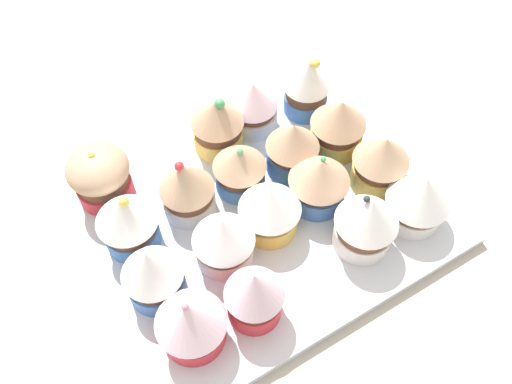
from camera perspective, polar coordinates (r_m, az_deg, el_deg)
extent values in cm
cube|color=#B2A899|center=(62.03, 0.00, -2.95)|extent=(180.00, 180.00, 3.00)
cube|color=silver|center=(60.25, 0.00, -1.92)|extent=(38.43, 31.88, 1.20)
cylinder|color=#D1333D|center=(52.60, -6.62, -14.43)|extent=(6.05, 6.05, 2.32)
cylinder|color=brown|center=(50.92, -6.82, -13.75)|extent=(5.48, 5.48, 1.27)
cone|color=silver|center=(48.53, -7.12, -12.70)|extent=(6.69, 6.69, 3.86)
sphere|color=pink|center=(46.84, -7.50, -11.93)|extent=(0.65, 0.65, 0.65)
cylinder|color=#D1333D|center=(52.98, -0.17, -11.85)|extent=(5.29, 5.29, 2.73)
cylinder|color=brown|center=(51.10, -0.18, -10.99)|extent=(5.01, 5.01, 1.35)
cone|color=silver|center=(48.73, -0.19, -9.80)|extent=(5.72, 5.72, 3.81)
cylinder|color=white|center=(57.54, 11.12, -4.51)|extent=(6.05, 6.05, 2.50)
cylinder|color=brown|center=(55.81, 11.46, -3.48)|extent=(5.76, 5.76, 1.56)
cone|color=white|center=(53.61, 11.92, -2.05)|extent=(6.52, 6.52, 3.70)
sphere|color=#333338|center=(52.23, 11.62, -0.73)|extent=(0.68, 0.68, 0.68)
cylinder|color=white|center=(60.54, 16.23, -1.99)|extent=(6.08, 6.08, 2.21)
cylinder|color=brown|center=(59.22, 16.60, -1.15)|extent=(5.70, 5.70, 1.06)
cone|color=white|center=(57.24, 17.18, 0.20)|extent=(6.78, 6.78, 3.89)
cylinder|color=#477AC6|center=(54.83, -10.43, -9.65)|extent=(5.75, 5.75, 2.45)
cylinder|color=brown|center=(53.09, -10.75, -8.78)|extent=(5.24, 5.24, 1.45)
cone|color=white|center=(50.68, -11.22, -7.46)|extent=(6.04, 6.04, 3.98)
cylinder|color=white|center=(55.83, -3.33, -6.16)|extent=(6.01, 6.01, 2.31)
cylinder|color=brown|center=(54.32, -3.42, -5.31)|extent=(5.69, 5.69, 1.13)
cone|color=white|center=(52.23, -3.55, -4.04)|extent=(6.39, 6.39, 3.69)
cylinder|color=#EFC651|center=(57.55, 1.72, -2.78)|extent=(6.07, 6.07, 2.50)
cylinder|color=brown|center=(56.06, 1.77, -1.85)|extent=(5.51, 5.51, 1.00)
cone|color=white|center=(54.28, 1.82, -0.66)|extent=(6.61, 6.61, 3.25)
cylinder|color=#477AC6|center=(59.58, 6.46, -0.11)|extent=(5.97, 5.97, 2.60)
cylinder|color=brown|center=(58.04, 6.63, 0.92)|extent=(5.37, 5.37, 1.15)
cone|color=tan|center=(56.32, 6.84, 2.16)|extent=(6.62, 6.62, 3.11)
sphere|color=#4CB266|center=(55.49, 7.12, 3.48)|extent=(0.61, 0.61, 0.61)
cylinder|color=#EFC651|center=(62.09, 12.58, 1.81)|extent=(5.78, 5.78, 2.66)
cylinder|color=brown|center=(60.50, 12.93, 2.94)|extent=(5.40, 5.40, 1.40)
cone|color=tan|center=(58.64, 13.37, 4.35)|extent=(6.21, 6.21, 3.42)
cylinder|color=#477AC6|center=(57.93, -12.91, -4.40)|extent=(5.77, 5.77, 2.57)
cylinder|color=brown|center=(56.19, -13.30, -3.35)|extent=(5.44, 5.44, 1.56)
cone|color=white|center=(53.92, -13.86, -1.86)|extent=(6.37, 6.37, 3.91)
sphere|color=#EAD64C|center=(52.20, -13.79, -1.03)|extent=(0.99, 0.99, 0.99)
cylinder|color=white|center=(59.14, -7.05, -1.06)|extent=(5.74, 5.74, 2.36)
cylinder|color=brown|center=(57.58, -7.24, -0.04)|extent=(5.41, 5.41, 1.42)
cone|color=tan|center=(55.44, -7.52, 1.48)|extent=(5.94, 5.94, 3.82)
sphere|color=red|center=(54.20, -8.12, 2.72)|extent=(1.00, 1.00, 1.00)
cylinder|color=#477AC6|center=(60.46, -1.83, 1.28)|extent=(5.59, 5.59, 2.23)
cylinder|color=brown|center=(59.01, -1.88, 2.28)|extent=(5.12, 5.12, 1.35)
cone|color=tan|center=(57.32, -1.94, 3.54)|extent=(5.93, 5.93, 2.89)
sphere|color=#4CB266|center=(56.24, -1.49, 4.37)|extent=(0.69, 0.69, 0.69)
cylinder|color=#477AC6|center=(61.91, 3.75, 3.40)|extent=(5.72, 5.72, 2.75)
cylinder|color=brown|center=(60.38, 3.85, 4.53)|extent=(5.15, 5.15, 1.15)
cone|color=tan|center=(58.62, 3.98, 5.91)|extent=(6.02, 6.02, 3.40)
cylinder|color=#EFC651|center=(64.53, 8.37, 5.54)|extent=(6.10, 6.10, 2.51)
cylinder|color=brown|center=(63.00, 8.59, 6.71)|extent=(5.58, 5.58, 1.53)
cone|color=tan|center=(61.16, 8.89, 8.23)|extent=(6.40, 6.40, 3.46)
cylinder|color=#D1333D|center=(62.06, -15.62, 0.39)|extent=(6.14, 6.14, 2.26)
cylinder|color=brown|center=(60.64, -16.00, 1.34)|extent=(5.57, 5.57, 1.33)
ellipsoid|color=tan|center=(59.19, -16.41, 2.39)|extent=(6.76, 6.76, 4.01)
sphere|color=#EAD64C|center=(57.93, -16.96, 3.65)|extent=(0.85, 0.85, 0.85)
cylinder|color=#EFC651|center=(64.05, -3.98, 5.70)|extent=(5.82, 5.82, 2.60)
cylinder|color=brown|center=(62.47, -4.09, 6.92)|extent=(5.53, 5.53, 1.56)
cone|color=tan|center=(60.68, -4.22, 8.41)|extent=(6.18, 6.18, 3.26)
sphere|color=#4CB266|center=(59.52, -3.85, 9.29)|extent=(1.18, 1.18, 1.18)
cylinder|color=white|center=(66.14, -0.33, 7.85)|extent=(5.86, 5.86, 2.37)
cylinder|color=brown|center=(64.85, -0.34, 8.88)|extent=(5.27, 5.27, 1.12)
cone|color=silver|center=(63.23, -0.35, 10.25)|extent=(5.97, 5.97, 3.35)
cylinder|color=#477AC6|center=(68.12, 5.20, 9.41)|extent=(5.29, 5.29, 2.40)
cylinder|color=brown|center=(66.69, 5.33, 10.59)|extent=(5.01, 5.01, 1.60)
cone|color=white|center=(64.76, 5.52, 12.30)|extent=(5.57, 5.57, 3.93)
sphere|color=#EAD64C|center=(63.42, 6.32, 13.31)|extent=(1.07, 1.07, 1.07)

